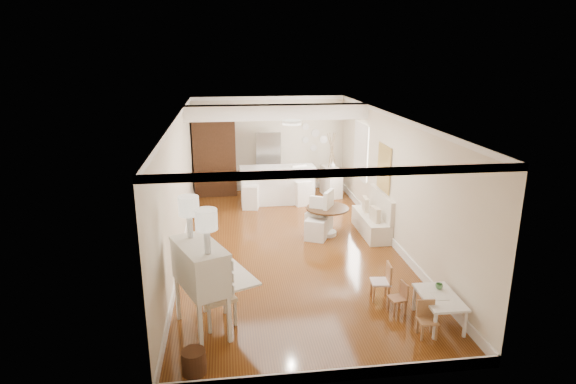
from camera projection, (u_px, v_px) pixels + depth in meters
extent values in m
plane|color=brown|center=(288.00, 246.00, 10.42)|extent=(9.00, 9.00, 0.00)
cube|color=white|center=(288.00, 116.00, 9.63)|extent=(4.50, 9.00, 0.04)
cube|color=beige|center=(269.00, 144.00, 14.30)|extent=(4.50, 0.04, 2.80)
cube|color=beige|center=(337.00, 283.00, 5.74)|extent=(4.50, 0.04, 2.80)
cube|color=beige|center=(179.00, 188.00, 9.74)|extent=(0.04, 9.00, 2.80)
cube|color=beige|center=(392.00, 180.00, 10.30)|extent=(0.04, 9.00, 2.80)
cube|color=white|center=(277.00, 112.00, 11.77)|extent=(4.50, 0.45, 0.36)
cube|color=tan|center=(384.00, 168.00, 10.73)|extent=(0.04, 0.84, 1.04)
cube|color=white|center=(361.00, 151.00, 12.54)|extent=(0.04, 1.10, 1.40)
cylinder|color=#381E11|center=(228.00, 130.00, 14.01)|extent=(0.30, 0.03, 0.30)
cylinder|color=white|center=(292.00, 122.00, 9.17)|extent=(0.36, 0.36, 0.08)
cube|color=white|center=(201.00, 288.00, 7.09)|extent=(1.44, 1.45, 1.39)
cube|color=beige|center=(217.00, 296.00, 7.35)|extent=(0.70, 0.70, 0.93)
cylinder|color=#492916|center=(194.00, 362.00, 6.28)|extent=(0.43, 0.43, 0.32)
cube|color=white|center=(439.00, 310.00, 7.41)|extent=(0.57, 0.93, 0.46)
cube|color=#A26E49|center=(398.00, 298.00, 7.70)|extent=(0.29, 0.29, 0.52)
cube|color=tan|center=(380.00, 281.00, 8.11)|extent=(0.35, 0.35, 0.65)
cube|color=#A7764C|center=(428.00, 320.00, 7.04)|extent=(0.28, 0.28, 0.55)
cube|color=silver|center=(372.00, 213.00, 11.00)|extent=(0.52, 1.60, 0.98)
cylinder|color=#442A16|center=(327.00, 221.00, 10.96)|extent=(1.07, 1.07, 0.66)
cube|color=white|center=(317.00, 219.00, 10.68)|extent=(0.60, 0.61, 0.94)
cube|color=white|center=(319.00, 212.00, 10.99)|extent=(0.70, 0.69, 1.05)
cube|color=white|center=(277.00, 185.00, 13.23)|extent=(2.05, 0.65, 1.03)
cube|color=white|center=(251.00, 190.00, 12.77)|extent=(0.47, 0.47, 1.01)
cube|color=white|center=(302.00, 186.00, 13.10)|extent=(0.53, 0.53, 1.07)
cube|color=#381E11|center=(215.00, 156.00, 13.87)|extent=(1.20, 0.60, 2.30)
imported|color=silver|center=(280.00, 163.00, 14.15)|extent=(0.75, 0.65, 1.80)
cube|color=silver|center=(331.00, 181.00, 13.95)|extent=(0.51, 0.93, 0.84)
imported|color=#528D53|center=(439.00, 286.00, 7.56)|extent=(0.12, 0.12, 0.09)
imported|color=white|center=(333.00, 165.00, 13.80)|extent=(0.20, 0.20, 0.17)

